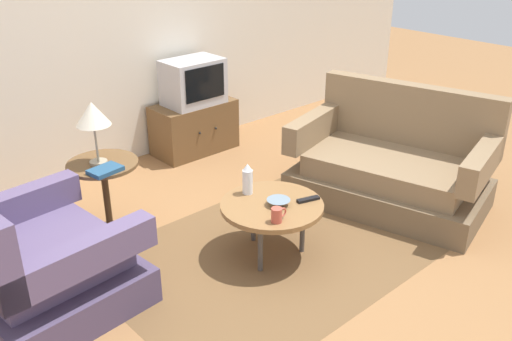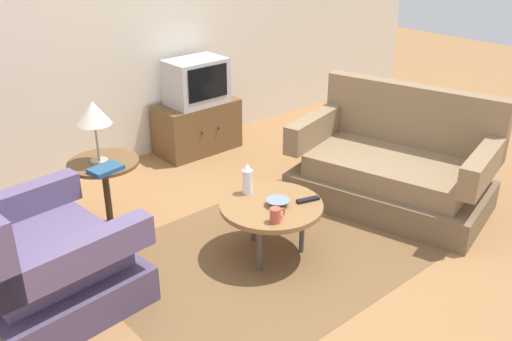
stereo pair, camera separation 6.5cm
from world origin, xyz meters
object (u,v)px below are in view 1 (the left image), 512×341
Objects in this scene: table_lamp at (93,115)px; book at (105,170)px; tv_stand at (194,127)px; tv_remote_dark at (308,199)px; armchair at (38,267)px; television at (193,82)px; mug at (277,215)px; side_table at (105,183)px; vase at (248,179)px; coffee_table at (272,208)px; couch at (392,167)px; bowl at (278,202)px.

book is (-0.04, -0.17, -0.35)m from table_lamp.
book is at bearing -145.66° from tv_stand.
armchair is at bearing -4.09° from tv_remote_dark.
television is (0.00, -0.02, 0.48)m from tv_stand.
mug is 0.72× the size of tv_remote_dark.
side_table is 1.50m from tv_remote_dark.
vase is at bearing -48.83° from book.
armchair is at bearing -147.75° from tv_stand.
tv_stand is at bearing 30.89° from side_table.
mug is at bearing -126.09° from coffee_table.
vase is 0.46m from mug.
armchair is 1.88× the size of television.
couch is 1.31m from bowl.
mug is at bearing -106.37° from vase.
vase is (0.72, -0.81, -0.44)m from table_lamp.
coffee_table is 0.27m from vase.
armchair reaches higher than coffee_table.
table_lamp is 1.62m from tv_remote_dark.
tv_stand is 1.79× the size of table_lamp.
television reaches higher than bowl.
mug is at bearing -68.26° from book.
table_lamp is at bearing 125.00° from bowl.
mug is 0.37m from tv_remote_dark.
vase is at bearing 73.63° from mug.
coffee_table is 4.40× the size of bowl.
television reaches higher than coffee_table.
table_lamp is (-2.06, 1.12, 0.65)m from couch.
armchair is 6.48× the size of bowl.
vase reaches higher than tv_remote_dark.
mug is at bearing -112.85° from tv_stand.
table_lamp is 0.39m from book.
armchair is 0.62× the size of couch.
book is at bearing -146.15° from television.
side_table is at bearing -149.66° from television.
armchair is 1.59m from bowl.
tv_stand is at bearing 30.41° from table_lamp.
side_table is at bearing -34.28° from tv_remote_dark.
tv_remote_dark is (-1.10, -0.07, 0.11)m from couch.
mug is 0.23m from bowl.
side_table is at bearing 60.09° from book.
couch reaches higher than side_table.
couch is 2.07m from tv_stand.
mug is at bearing -113.03° from television.
bowl is 0.22m from tv_remote_dark.
tv_remote_dark is at bearing 63.78° from armchair.
coffee_table is at bearing -85.27° from vase.
vase is at bearing -114.44° from tv_stand.
couch is 2.92× the size of side_table.
armchair is 2.61m from tv_stand.
tv_stand reaches higher than coffee_table.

